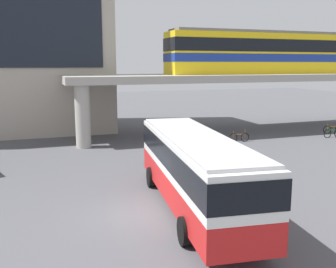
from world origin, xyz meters
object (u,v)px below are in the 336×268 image
object	(u,v)px
bicycle_black	(173,144)
bicycle_green	(333,133)
bicycle_brown	(239,137)
pedestrian_waiting_near_stop	(163,147)
train	(269,52)
bus_main	(194,164)
bicycle_orange	(333,130)
bicycle_red	(168,141)
pedestrian_walking_across	(149,151)

from	to	relation	value
bicycle_black	bicycle_green	size ratio (longest dim) A/B	0.98
bicycle_brown	pedestrian_waiting_near_stop	distance (m)	8.07
bicycle_black	pedestrian_waiting_near_stop	world-z (taller)	pedestrian_waiting_near_stop
train	bicycle_green	size ratio (longest dim) A/B	10.94
train	bicycle_black	distance (m)	14.40
bus_main	bicycle_green	distance (m)	21.04
bicycle_black	pedestrian_waiting_near_stop	distance (m)	2.82
bicycle_orange	bus_main	bearing A→B (deg)	-145.97
bicycle_green	pedestrian_waiting_near_stop	size ratio (longest dim) A/B	1.12
bicycle_orange	pedestrian_waiting_near_stop	xyz separation A→B (m)	(-17.23, -3.67, 0.38)
train	pedestrian_waiting_near_stop	xyz separation A→B (m)	(-12.97, -7.86, -6.44)
pedestrian_waiting_near_stop	bicycle_brown	bearing A→B (deg)	22.82
train	bicycle_green	bearing A→B (deg)	-62.58
bicycle_green	pedestrian_waiting_near_stop	world-z (taller)	pedestrian_waiting_near_stop
bicycle_red	bicycle_brown	bearing A→B (deg)	-4.45
bicycle_red	bus_main	bearing A→B (deg)	-104.60
bicycle_green	pedestrian_waiting_near_stop	distance (m)	16.05
bicycle_orange	pedestrian_walking_across	size ratio (longest dim) A/B	1.04
pedestrian_walking_across	bus_main	bearing A→B (deg)	-93.53
pedestrian_walking_across	pedestrian_waiting_near_stop	size ratio (longest dim) A/B	1.04
bicycle_brown	train	bearing A→B (deg)	40.54
pedestrian_walking_across	bicycle_red	bearing A→B (deg)	58.06
train	pedestrian_walking_across	xyz separation A→B (m)	(-14.20, -8.78, -6.40)
train	pedestrian_walking_across	bearing A→B (deg)	-148.27
bus_main	bicycle_orange	xyz separation A→B (m)	(18.97, 12.81, -1.63)
pedestrian_walking_across	bicycle_brown	bearing A→B (deg)	25.03
bus_main	bicycle_orange	size ratio (longest dim) A/B	6.53
bicycle_brown	bicycle_black	bearing A→B (deg)	-172.25
bicycle_green	bus_main	bearing A→B (deg)	-147.19
bus_main	bicycle_brown	size ratio (longest dim) A/B	6.29
bicycle_orange	pedestrian_waiting_near_stop	distance (m)	17.62
pedestrian_walking_across	pedestrian_waiting_near_stop	distance (m)	1.54
bicycle_brown	bicycle_green	distance (m)	8.51
train	bicycle_brown	world-z (taller)	train
bicycle_black	bicycle_brown	distance (m)	5.93
bus_main	bicycle_green	xyz separation A→B (m)	(17.63, 11.37, -1.63)
pedestrian_waiting_near_stop	train	bearing A→B (deg)	31.23
bicycle_red	pedestrian_walking_across	size ratio (longest dim) A/B	1.06
bicycle_black	bicycle_orange	world-z (taller)	same
bicycle_green	bicycle_orange	bearing A→B (deg)	47.16
train	pedestrian_waiting_near_stop	world-z (taller)	train
train	bicycle_orange	xyz separation A→B (m)	(4.26, -4.19, -6.82)
bicycle_orange	bicycle_green	size ratio (longest dim) A/B	0.96
bicycle_black	bicycle_red	bearing A→B (deg)	89.09
bicycle_green	pedestrian_walking_across	bearing A→B (deg)	-169.59
bus_main	bicycle_brown	distance (m)	15.40
bicycle_brown	pedestrian_walking_across	distance (m)	9.57
bus_main	bicycle_black	bearing A→B (deg)	73.97
bicycle_green	pedestrian_waiting_near_stop	xyz separation A→B (m)	(-15.89, -2.23, 0.38)
bicycle_black	pedestrian_walking_across	size ratio (longest dim) A/B	1.05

